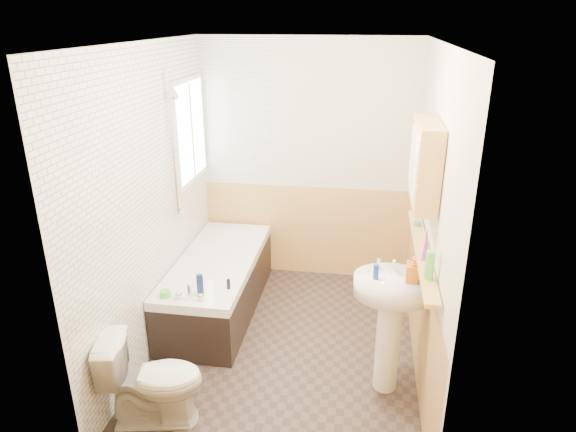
{
  "coord_description": "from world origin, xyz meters",
  "views": [
    {
      "loc": [
        0.6,
        -3.69,
        2.68
      ],
      "look_at": [
        0.0,
        0.15,
        1.15
      ],
      "focal_mm": 32.0,
      "sensor_mm": 36.0,
      "label": 1
    }
  ],
  "objects_px": {
    "bathtub": "(218,283)",
    "sink": "(390,310)",
    "toilet": "(153,380)",
    "medicine_cabinet": "(425,163)",
    "pine_shelf": "(422,251)"
  },
  "relations": [
    {
      "from": "toilet",
      "to": "medicine_cabinet",
      "type": "height_order",
      "value": "medicine_cabinet"
    },
    {
      "from": "toilet",
      "to": "medicine_cabinet",
      "type": "relative_size",
      "value": 1.06
    },
    {
      "from": "toilet",
      "to": "pine_shelf",
      "type": "xyz_separation_m",
      "value": [
        1.8,
        0.79,
        0.75
      ]
    },
    {
      "from": "pine_shelf",
      "to": "toilet",
      "type": "bearing_deg",
      "value": -156.36
    },
    {
      "from": "pine_shelf",
      "to": "bathtub",
      "type": "bearing_deg",
      "value": 158.52
    },
    {
      "from": "sink",
      "to": "medicine_cabinet",
      "type": "relative_size",
      "value": 1.65
    },
    {
      "from": "toilet",
      "to": "medicine_cabinet",
      "type": "bearing_deg",
      "value": -74.92
    },
    {
      "from": "medicine_cabinet",
      "to": "pine_shelf",
      "type": "bearing_deg",
      "value": -73.81
    },
    {
      "from": "pine_shelf",
      "to": "medicine_cabinet",
      "type": "height_order",
      "value": "medicine_cabinet"
    },
    {
      "from": "bathtub",
      "to": "sink",
      "type": "distance_m",
      "value": 1.84
    },
    {
      "from": "sink",
      "to": "pine_shelf",
      "type": "height_order",
      "value": "pine_shelf"
    },
    {
      "from": "bathtub",
      "to": "medicine_cabinet",
      "type": "relative_size",
      "value": 2.66
    },
    {
      "from": "bathtub",
      "to": "medicine_cabinet",
      "type": "height_order",
      "value": "medicine_cabinet"
    },
    {
      "from": "toilet",
      "to": "sink",
      "type": "relative_size",
      "value": 0.64
    },
    {
      "from": "sink",
      "to": "bathtub",
      "type": "bearing_deg",
      "value": 156.51
    }
  ]
}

